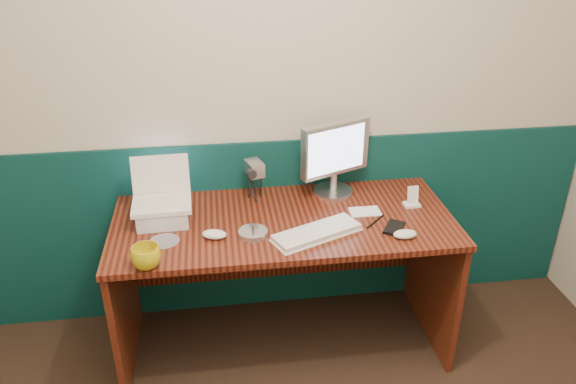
{
  "coord_description": "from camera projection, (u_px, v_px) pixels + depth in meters",
  "views": [
    {
      "loc": [
        -0.25,
        -0.89,
        2.06
      ],
      "look_at": [
        0.04,
        1.23,
        0.97
      ],
      "focal_mm": 35.0,
      "sensor_mm": 36.0,
      "label": 1
    }
  ],
  "objects": [
    {
      "name": "mouse_right",
      "position": [
        405.0,
        234.0,
        2.48
      ],
      "size": [
        0.11,
        0.07,
        0.04
      ],
      "primitive_type": "ellipsoid",
      "rotation": [
        0.0,
        0.0,
        0.04
      ],
      "color": "silver",
      "rests_on": "desk"
    },
    {
      "name": "music_player",
      "position": [
        413.0,
        195.0,
        2.73
      ],
      "size": [
        0.05,
        0.03,
        0.09
      ],
      "primitive_type": "cube",
      "rotation": [
        -0.17,
        0.0,
        0.05
      ],
      "color": "white",
      "rests_on": "dock"
    },
    {
      "name": "mug",
      "position": [
        146.0,
        257.0,
        2.27
      ],
      "size": [
        0.13,
        0.13,
        0.1
      ],
      "primitive_type": "imported",
      "rotation": [
        0.0,
        0.0,
        0.11
      ],
      "color": "gold",
      "rests_on": "desk"
    },
    {
      "name": "mouse_left",
      "position": [
        214.0,
        234.0,
        2.48
      ],
      "size": [
        0.12,
        0.09,
        0.04
      ],
      "primitive_type": "ellipsoid",
      "rotation": [
        0.0,
        0.0,
        -0.26
      ],
      "color": "white",
      "rests_on": "desk"
    },
    {
      "name": "papers",
      "position": [
        365.0,
        212.0,
        2.7
      ],
      "size": [
        0.15,
        0.1,
        0.0
      ],
      "primitive_type": "cube",
      "rotation": [
        0.0,
        0.0,
        -0.01
      ],
      "color": "white",
      "rests_on": "desk"
    },
    {
      "name": "wainscot",
      "position": [
        267.0,
        227.0,
        3.06
      ],
      "size": [
        3.48,
        0.02,
        1.0
      ],
      "primitive_type": "cube",
      "color": "#062E2C",
      "rests_on": "ground"
    },
    {
      "name": "back_wall",
      "position": [
        264.0,
        93.0,
        2.73
      ],
      "size": [
        3.5,
        0.04,
        2.5
      ],
      "primitive_type": "cube",
      "color": "beige",
      "rests_on": "ground"
    },
    {
      "name": "pda",
      "position": [
        394.0,
        228.0,
        2.55
      ],
      "size": [
        0.13,
        0.15,
        0.01
      ],
      "primitive_type": "cube",
      "rotation": [
        0.0,
        0.0,
        -0.56
      ],
      "color": "black",
      "rests_on": "desk"
    },
    {
      "name": "pen",
      "position": [
        375.0,
        221.0,
        2.61
      ],
      "size": [
        0.11,
        0.11,
        0.01
      ],
      "primitive_type": "cylinder",
      "rotation": [
        0.0,
        1.57,
        0.78
      ],
      "color": "black",
      "rests_on": "desk"
    },
    {
      "name": "laptop",
      "position": [
        160.0,
        185.0,
        2.53
      ],
      "size": [
        0.27,
        0.21,
        0.22
      ],
      "primitive_type": null,
      "rotation": [
        0.0,
        0.0,
        0.03
      ],
      "color": "white",
      "rests_on": "laptop_riser"
    },
    {
      "name": "dock",
      "position": [
        412.0,
        204.0,
        2.75
      ],
      "size": [
        0.08,
        0.06,
        0.01
      ],
      "primitive_type": "cube",
      "rotation": [
        0.0,
        0.0,
        0.05
      ],
      "color": "white",
      "rests_on": "desk"
    },
    {
      "name": "camcorder",
      "position": [
        255.0,
        179.0,
        2.77
      ],
      "size": [
        0.13,
        0.16,
        0.21
      ],
      "primitive_type": null,
      "rotation": [
        0.0,
        0.0,
        0.29
      ],
      "color": "#AAA9AE",
      "rests_on": "desk"
    },
    {
      "name": "laptop_riser",
      "position": [
        163.0,
        214.0,
        2.6
      ],
      "size": [
        0.24,
        0.2,
        0.08
      ],
      "primitive_type": "cube",
      "rotation": [
        0.0,
        0.0,
        0.03
      ],
      "color": "silver",
      "rests_on": "desk"
    },
    {
      "name": "cd_spindle",
      "position": [
        253.0,
        233.0,
        2.5
      ],
      "size": [
        0.13,
        0.13,
        0.03
      ],
      "primitive_type": "cylinder",
      "color": "silver",
      "rests_on": "desk"
    },
    {
      "name": "cd_loose_a",
      "position": [
        164.0,
        241.0,
        2.46
      ],
      "size": [
        0.13,
        0.13,
        0.0
      ],
      "primitive_type": "cylinder",
      "color": "#B7BCC8",
      "rests_on": "desk"
    },
    {
      "name": "monitor",
      "position": [
        334.0,
        159.0,
        2.79
      ],
      "size": [
        0.39,
        0.25,
        0.37
      ],
      "primitive_type": null,
      "rotation": [
        0.0,
        0.0,
        0.41
      ],
      "color": "silver",
      "rests_on": "desk"
    },
    {
      "name": "desk",
      "position": [
        284.0,
        284.0,
        2.81
      ],
      "size": [
        1.6,
        0.7,
        0.75
      ],
      "primitive_type": "cube",
      "color": "#350E09",
      "rests_on": "ground"
    },
    {
      "name": "keyboard",
      "position": [
        317.0,
        233.0,
        2.5
      ],
      "size": [
        0.42,
        0.28,
        0.02
      ],
      "primitive_type": "cube",
      "rotation": [
        0.0,
        0.0,
        0.41
      ],
      "color": "silver",
      "rests_on": "desk"
    }
  ]
}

